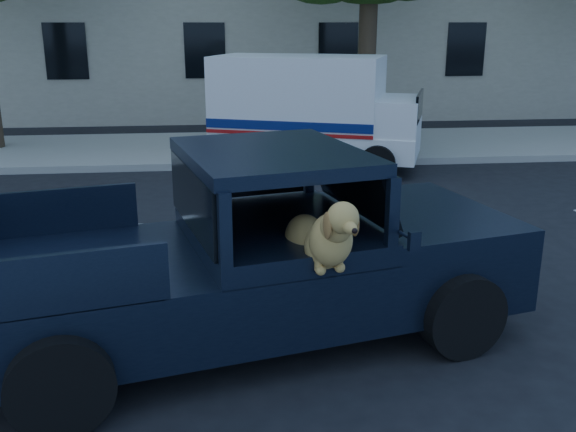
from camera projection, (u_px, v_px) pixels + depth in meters
ground at (95, 325)px, 6.66m from camera, size 120.00×120.00×0.00m
far_sidewalk at (163, 150)px, 15.39m from camera, size 60.00×4.00×0.15m
lane_stripes at (264, 221)px, 10.10m from camera, size 21.60×0.14×0.01m
pickup_truck at (240, 279)px, 6.20m from camera, size 5.60×3.29×1.88m
mail_truck at (312, 119)px, 13.66m from camera, size 4.69×3.37×2.34m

